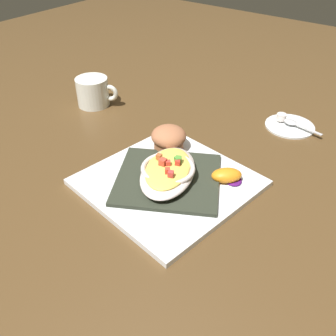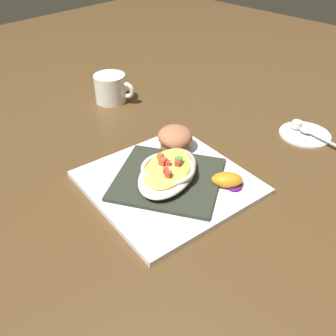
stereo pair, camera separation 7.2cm
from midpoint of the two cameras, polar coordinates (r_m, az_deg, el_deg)
name	(u,v)px [view 2 (the right image)]	position (r m, az deg, el deg)	size (l,w,h in m)	color
ground_plane	(168,185)	(0.75, 2.77, -2.67)	(2.60, 2.60, 0.00)	brown
square_plate	(168,183)	(0.74, 2.78, -2.33)	(0.29, 0.29, 0.01)	white
folded_napkin	(168,179)	(0.74, 2.80, -1.74)	(0.19, 0.20, 0.01)	#2D3226
gratin_dish	(168,170)	(0.72, 2.85, -0.47)	(0.20, 0.16, 0.04)	silver
muffin	(175,138)	(0.82, 3.63, 4.43)	(0.08, 0.08, 0.05)	#AA6642
orange_garnish	(228,180)	(0.73, 11.88, -1.96)	(0.07, 0.07, 0.03)	#501569
coffee_mug	(111,90)	(1.05, -6.68, 11.68)	(0.09, 0.11, 0.08)	white
creamer_saucer	(305,133)	(0.97, 22.15, 4.82)	(0.12, 0.12, 0.01)	white
spoon	(308,132)	(0.96, 22.61, 5.07)	(0.03, 0.10, 0.01)	silver
creamer_cup_0	(297,124)	(0.97, 21.05, 6.15)	(0.02, 0.02, 0.02)	silver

